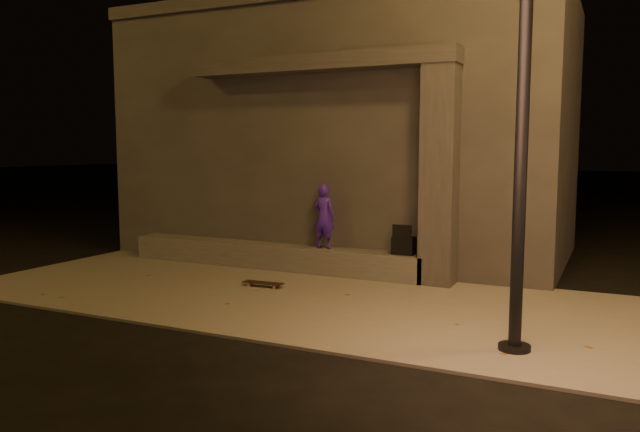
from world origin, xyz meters
The scene contains 9 objects.
ground centered at (0.00, 0.00, 0.00)m, with size 120.00×120.00×0.00m, color black.
sidewalk centered at (0.00, 2.00, 0.02)m, with size 11.00×4.40×0.04m, color slate.
building centered at (-1.00, 6.49, 2.61)m, with size 9.00×5.10×5.22m.
ledge centered at (-1.50, 3.75, 0.27)m, with size 6.00×0.55×0.45m, color #524E4A.
column centered at (1.70, 3.75, 1.84)m, with size 0.55×0.55×3.60m, color #373532.
canopy centered at (-0.50, 3.80, 3.78)m, with size 5.00×0.70×0.28m, color #373532.
skateboarder centered at (-0.41, 3.75, 1.07)m, with size 0.42×0.28×1.16m, color #3A19A7.
backpack centered at (1.10, 3.75, 0.67)m, with size 0.37×0.24×0.52m.
skateboard centered at (-0.80, 2.27, 0.10)m, with size 0.70×0.21×0.08m.
Camera 1 is at (4.36, -6.33, 2.31)m, focal length 35.00 mm.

